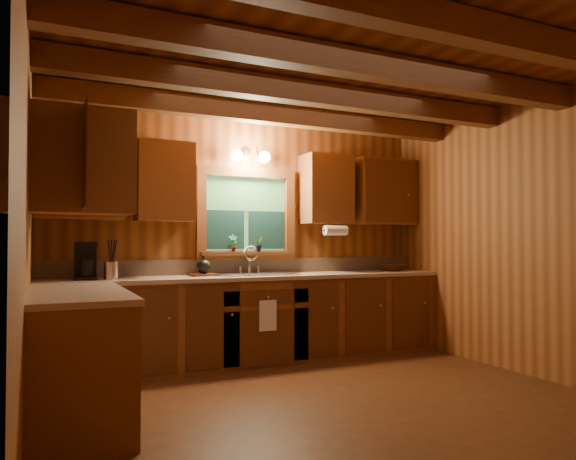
% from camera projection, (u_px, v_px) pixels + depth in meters
% --- Properties ---
extents(room, '(4.20, 4.20, 4.20)m').
position_uv_depth(room, '(332.00, 234.00, 4.03)').
color(room, '#4A2612').
rests_on(room, ground).
extents(ceiling_beams, '(4.20, 2.54, 0.18)m').
position_uv_depth(ceiling_beams, '(332.00, 80.00, 4.06)').
color(ceiling_beams, brown).
rests_on(ceiling_beams, room).
extents(base_cabinets, '(4.20, 2.22, 0.86)m').
position_uv_depth(base_cabinets, '(219.00, 328.00, 4.97)').
color(base_cabinets, brown).
rests_on(base_cabinets, ground).
extents(countertop, '(4.20, 2.24, 0.04)m').
position_uv_depth(countertop, '(220.00, 280.00, 4.99)').
color(countertop, tan).
rests_on(countertop, base_cabinets).
extents(backsplash, '(4.20, 0.02, 0.16)m').
position_uv_depth(backsplash, '(246.00, 266.00, 5.73)').
color(backsplash, tan).
rests_on(backsplash, room).
extents(dishwasher_panel, '(0.02, 0.60, 0.80)m').
position_uv_depth(dishwasher_panel, '(120.00, 348.00, 4.01)').
color(dishwasher_panel, white).
rests_on(dishwasher_panel, base_cabinets).
extents(upper_cabinets, '(4.19, 1.77, 0.78)m').
position_uv_depth(upper_cabinets, '(208.00, 180.00, 5.10)').
color(upper_cabinets, brown).
rests_on(upper_cabinets, room).
extents(window, '(1.12, 0.08, 1.00)m').
position_uv_depth(window, '(246.00, 216.00, 5.73)').
color(window, brown).
rests_on(window, room).
extents(window_sill, '(1.06, 0.14, 0.04)m').
position_uv_depth(window_sill, '(248.00, 253.00, 5.68)').
color(window_sill, brown).
rests_on(window_sill, room).
extents(wall_sconce, '(0.45, 0.21, 0.17)m').
position_uv_depth(wall_sconce, '(251.00, 156.00, 5.64)').
color(wall_sconce, black).
rests_on(wall_sconce, room).
extents(paper_towel_roll, '(0.27, 0.11, 0.11)m').
position_uv_depth(paper_towel_roll, '(335.00, 230.00, 5.81)').
color(paper_towel_roll, white).
rests_on(paper_towel_roll, upper_cabinets).
extents(dish_towel, '(0.18, 0.01, 0.30)m').
position_uv_depth(dish_towel, '(268.00, 316.00, 5.16)').
color(dish_towel, white).
rests_on(dish_towel, base_cabinets).
extents(sink, '(0.82, 0.48, 0.43)m').
position_uv_depth(sink, '(255.00, 279.00, 5.47)').
color(sink, silver).
rests_on(sink, countertop).
extents(coffee_maker, '(0.19, 0.25, 0.34)m').
position_uv_depth(coffee_maker, '(86.00, 261.00, 4.80)').
color(coffee_maker, black).
rests_on(coffee_maker, countertop).
extents(utensil_crock, '(0.13, 0.13, 0.36)m').
position_uv_depth(utensil_crock, '(111.00, 270.00, 4.79)').
color(utensil_crock, silver).
rests_on(utensil_crock, countertop).
extents(cutting_board, '(0.27, 0.21, 0.02)m').
position_uv_depth(cutting_board, '(203.00, 275.00, 5.29)').
color(cutting_board, '#4E2710').
rests_on(cutting_board, countertop).
extents(teakettle, '(0.14, 0.14, 0.18)m').
position_uv_depth(teakettle, '(203.00, 267.00, 5.29)').
color(teakettle, black).
rests_on(teakettle, cutting_board).
extents(wicker_basket, '(0.42, 0.42, 0.08)m').
position_uv_depth(wicker_basket, '(392.00, 267.00, 6.26)').
color(wicker_basket, '#48230C').
rests_on(wicker_basket, countertop).
extents(potted_plant_left, '(0.10, 0.07, 0.18)m').
position_uv_depth(potted_plant_left, '(233.00, 243.00, 5.60)').
color(potted_plant_left, '#4E2710').
rests_on(potted_plant_left, window_sill).
extents(potted_plant_right, '(0.11, 0.10, 0.16)m').
position_uv_depth(potted_plant_right, '(259.00, 244.00, 5.72)').
color(potted_plant_right, '#4E2710').
rests_on(potted_plant_right, window_sill).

